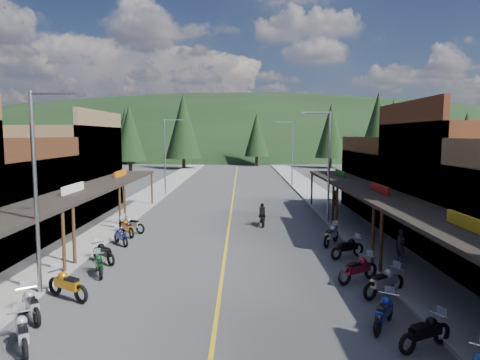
{
  "coord_description": "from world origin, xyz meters",
  "views": [
    {
      "loc": [
        0.88,
        -22.34,
        6.33
      ],
      "look_at": [
        0.76,
        9.3,
        3.0
      ],
      "focal_mm": 32.0,
      "sensor_mm": 36.0,
      "label": 1
    }
  ],
  "objects_px": {
    "shop_east_3": "(404,183)",
    "streetlight_0": "(39,184)",
    "bike_west_4": "(31,303)",
    "pedestrian_east_b": "(334,200)",
    "pine_1": "(126,131)",
    "pine_9": "(389,135)",
    "streetlight_2": "(327,162)",
    "streetlight_3": "(291,150)",
    "bike_east_7": "(348,247)",
    "bike_east_3": "(425,331)",
    "shop_west_3": "(56,171)",
    "streetlight_1": "(166,153)",
    "pine_7": "(98,131)",
    "bike_west_7": "(104,252)",
    "bike_east_4": "(384,311)",
    "shop_east_2": "(469,185)",
    "bike_west_5": "(67,283)",
    "bike_east_6": "(358,268)",
    "pine_11": "(378,129)",
    "bike_west_8": "(121,236)",
    "pine_4": "(331,130)",
    "bike_west_9": "(127,227)",
    "rider_on_bike": "(262,216)",
    "pine_8": "(84,138)",
    "pine_10": "(130,132)",
    "pine_3": "(257,134)",
    "bike_west_3": "(22,331)",
    "bike_west_6": "(99,264)",
    "pine_0": "(34,134)",
    "pine_6": "(466,134)",
    "pine_2": "(183,126)",
    "bike_east_5": "(384,281)",
    "bike_east_8": "(331,234)",
    "pedestrian_east_a": "(400,245)",
    "bike_west_10": "(131,224)"
  },
  "relations": [
    {
      "from": "pine_3",
      "to": "bike_west_6",
      "type": "relative_size",
      "value": 5.86
    },
    {
      "from": "streetlight_2",
      "to": "bike_west_4",
      "type": "bearing_deg",
      "value": -129.31
    },
    {
      "from": "streetlight_3",
      "to": "bike_east_7",
      "type": "distance_m",
      "value": 31.03
    },
    {
      "from": "pine_1",
      "to": "bike_west_9",
      "type": "xyz_separation_m",
      "value": [
        17.65,
        -66.0,
        -6.65
      ]
    },
    {
      "from": "bike_west_8",
      "to": "rider_on_bike",
      "type": "height_order",
      "value": "rider_on_bike"
    },
    {
      "from": "pine_11",
      "to": "bike_east_4",
      "type": "height_order",
      "value": "pine_11"
    },
    {
      "from": "shop_east_2",
      "to": "pine_1",
      "type": "xyz_separation_m",
      "value": [
        -37.78,
        68.3,
        3.72
      ]
    },
    {
      "from": "bike_west_9",
      "to": "rider_on_bike",
      "type": "xyz_separation_m",
      "value": [
        8.67,
        3.25,
        0.06
      ]
    },
    {
      "from": "bike_west_5",
      "to": "bike_east_7",
      "type": "height_order",
      "value": "bike_west_5"
    },
    {
      "from": "streetlight_2",
      "to": "pine_11",
      "type": "bearing_deg",
      "value": 66.49
    },
    {
      "from": "bike_west_7",
      "to": "bike_east_4",
      "type": "xyz_separation_m",
      "value": [
        11.53,
        -7.13,
        0.01
      ]
    },
    {
      "from": "bike_east_7",
      "to": "pedestrian_east_b",
      "type": "xyz_separation_m",
      "value": [
        2.13,
        13.34,
        0.39
      ]
    },
    {
      "from": "bike_west_10",
      "to": "streetlight_2",
      "type": "bearing_deg",
      "value": -49.07
    },
    {
      "from": "pine_11",
      "to": "bike_west_4",
      "type": "height_order",
      "value": "pine_11"
    },
    {
      "from": "pine_8",
      "to": "bike_west_5",
      "type": "relative_size",
      "value": 4.46
    },
    {
      "from": "streetlight_0",
      "to": "pine_11",
      "type": "relative_size",
      "value": 0.65
    },
    {
      "from": "bike_west_5",
      "to": "bike_east_4",
      "type": "xyz_separation_m",
      "value": [
        11.41,
        -2.41,
        -0.05
      ]
    },
    {
      "from": "bike_west_4",
      "to": "pedestrian_east_b",
      "type": "xyz_separation_m",
      "value": [
        14.83,
        20.8,
        0.4
      ]
    },
    {
      "from": "bike_west_3",
      "to": "bike_west_8",
      "type": "bearing_deg",
      "value": 60.66
    },
    {
      "from": "streetlight_0",
      "to": "rider_on_bike",
      "type": "distance_m",
      "value": 16.61
    },
    {
      "from": "bike_east_3",
      "to": "shop_west_3",
      "type": "bearing_deg",
      "value": -163.71
    },
    {
      "from": "shop_east_3",
      "to": "bike_west_4",
      "type": "bearing_deg",
      "value": -135.8
    },
    {
      "from": "shop_east_3",
      "to": "pine_8",
      "type": "relative_size",
      "value": 1.09
    },
    {
      "from": "pine_4",
      "to": "pedestrian_east_b",
      "type": "distance_m",
      "value": 48.8
    },
    {
      "from": "streetlight_3",
      "to": "bike_west_8",
      "type": "relative_size",
      "value": 4.3
    },
    {
      "from": "streetlight_1",
      "to": "pine_7",
      "type": "bearing_deg",
      "value": 114.88
    },
    {
      "from": "pine_6",
      "to": "pine_8",
      "type": "xyz_separation_m",
      "value": [
        -68.0,
        -24.0,
        -0.51
      ]
    },
    {
      "from": "bike_west_4",
      "to": "pine_3",
      "type": "bearing_deg",
      "value": 42.39
    },
    {
      "from": "bike_east_4",
      "to": "shop_east_2",
      "type": "bearing_deg",
      "value": 84.54
    },
    {
      "from": "pine_10",
      "to": "bike_east_8",
      "type": "distance_m",
      "value": 54.12
    },
    {
      "from": "shop_east_3",
      "to": "streetlight_0",
      "type": "xyz_separation_m",
      "value": [
        -20.71,
        -17.3,
        1.93
      ]
    },
    {
      "from": "pine_2",
      "to": "bike_west_6",
      "type": "bearing_deg",
      "value": -85.89
    },
    {
      "from": "shop_west_3",
      "to": "pine_0",
      "type": "height_order",
      "value": "pine_0"
    },
    {
      "from": "bike_west_8",
      "to": "pedestrian_east_b",
      "type": "relative_size",
      "value": 1.11
    },
    {
      "from": "bike_east_5",
      "to": "bike_east_8",
      "type": "distance_m",
      "value": 7.99
    },
    {
      "from": "pine_1",
      "to": "pine_9",
      "type": "xyz_separation_m",
      "value": [
        48.0,
        -25.0,
        -0.86
      ]
    },
    {
      "from": "pine_7",
      "to": "pine_8",
      "type": "distance_m",
      "value": 37.38
    },
    {
      "from": "bike_east_7",
      "to": "pine_6",
      "type": "bearing_deg",
      "value": 119.27
    },
    {
      "from": "bike_west_7",
      "to": "bike_east_7",
      "type": "distance_m",
      "value": 12.35
    },
    {
      "from": "bike_west_3",
      "to": "bike_west_6",
      "type": "xyz_separation_m",
      "value": [
        0.0,
        6.78,
        -0.05
      ]
    },
    {
      "from": "pine_9",
      "to": "pedestrian_east_a",
      "type": "relative_size",
      "value": 6.7
    },
    {
      "from": "bike_west_5",
      "to": "pine_10",
      "type": "bearing_deg",
      "value": 44.35
    },
    {
      "from": "pine_1",
      "to": "bike_east_6",
      "type": "relative_size",
      "value": 5.61
    },
    {
      "from": "pine_4",
      "to": "bike_west_8",
      "type": "height_order",
      "value": "pine_4"
    },
    {
      "from": "pine_3",
      "to": "shop_west_3",
      "type": "bearing_deg",
      "value": -108.01
    },
    {
      "from": "pine_9",
      "to": "pine_11",
      "type": "bearing_deg",
      "value": -119.74
    },
    {
      "from": "pine_7",
      "to": "bike_west_7",
      "type": "distance_m",
      "value": 82.2
    },
    {
      "from": "bike_west_7",
      "to": "pine_2",
      "type": "bearing_deg",
      "value": 48.4
    },
    {
      "from": "pine_0",
      "to": "pedestrian_east_a",
      "type": "bearing_deg",
      "value": -52.71
    },
    {
      "from": "shop_east_2",
      "to": "bike_east_3",
      "type": "height_order",
      "value": "shop_east_2"
    }
  ]
}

